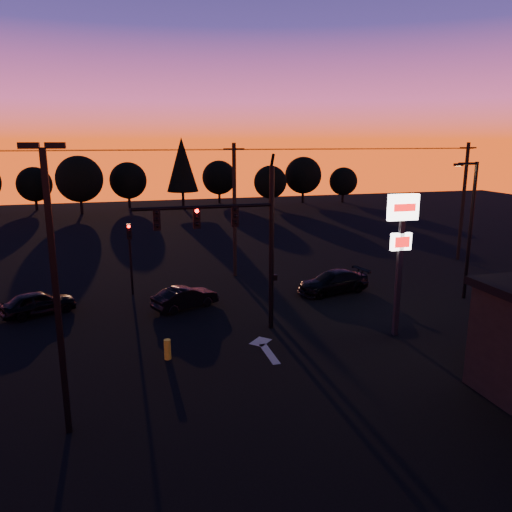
{
  "coord_description": "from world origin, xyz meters",
  "views": [
    {
      "loc": [
        -5.53,
        -18.5,
        9.22
      ],
      "look_at": [
        1.0,
        5.0,
        3.5
      ],
      "focal_mm": 35.0,
      "sensor_mm": 36.0,
      "label": 1
    }
  ],
  "objects_px": {
    "car_left": "(38,303)",
    "car_mid": "(185,298)",
    "parking_lot_light": "(54,275)",
    "car_right": "(333,282)",
    "secondary_signal": "(130,249)",
    "pylon_sign": "(401,235)",
    "traffic_signal_mast": "(239,232)",
    "streetlight": "(470,225)",
    "bollard": "(167,349)"
  },
  "relations": [
    {
      "from": "bollard",
      "to": "pylon_sign",
      "type": "bearing_deg",
      "value": -0.91
    },
    {
      "from": "secondary_signal",
      "to": "car_mid",
      "type": "height_order",
      "value": "secondary_signal"
    },
    {
      "from": "secondary_signal",
      "to": "parking_lot_light",
      "type": "distance_m",
      "value": 14.9
    },
    {
      "from": "secondary_signal",
      "to": "streetlight",
      "type": "height_order",
      "value": "streetlight"
    },
    {
      "from": "traffic_signal_mast",
      "to": "parking_lot_light",
      "type": "relative_size",
      "value": 0.94
    },
    {
      "from": "pylon_sign",
      "to": "bollard",
      "type": "height_order",
      "value": "pylon_sign"
    },
    {
      "from": "car_right",
      "to": "bollard",
      "type": "bearing_deg",
      "value": -68.5
    },
    {
      "from": "secondary_signal",
      "to": "pylon_sign",
      "type": "xyz_separation_m",
      "value": [
        12.0,
        -9.99,
        2.05
      ]
    },
    {
      "from": "traffic_signal_mast",
      "to": "pylon_sign",
      "type": "distance_m",
      "value": 7.52
    },
    {
      "from": "parking_lot_light",
      "to": "car_mid",
      "type": "bearing_deg",
      "value": 64.65
    },
    {
      "from": "bollard",
      "to": "car_left",
      "type": "xyz_separation_m",
      "value": [
        -6.12,
        7.53,
        0.21
      ]
    },
    {
      "from": "parking_lot_light",
      "to": "pylon_sign",
      "type": "height_order",
      "value": "parking_lot_light"
    },
    {
      "from": "traffic_signal_mast",
      "to": "pylon_sign",
      "type": "bearing_deg",
      "value": -19.36
    },
    {
      "from": "car_mid",
      "to": "car_right",
      "type": "xyz_separation_m",
      "value": [
        9.16,
        0.48,
        0.06
      ]
    },
    {
      "from": "pylon_sign",
      "to": "streetlight",
      "type": "xyz_separation_m",
      "value": [
        6.91,
        4.0,
        -0.49
      ]
    },
    {
      "from": "secondary_signal",
      "to": "car_mid",
      "type": "xyz_separation_m",
      "value": [
        2.77,
        -3.36,
        -2.25
      ]
    },
    {
      "from": "car_mid",
      "to": "streetlight",
      "type": "bearing_deg",
      "value": -123.97
    },
    {
      "from": "parking_lot_light",
      "to": "secondary_signal",
      "type": "bearing_deg",
      "value": 80.21
    },
    {
      "from": "car_mid",
      "to": "pylon_sign",
      "type": "bearing_deg",
      "value": -150.42
    },
    {
      "from": "pylon_sign",
      "to": "streetlight",
      "type": "distance_m",
      "value": 8.0
    },
    {
      "from": "car_left",
      "to": "streetlight",
      "type": "bearing_deg",
      "value": -122.16
    },
    {
      "from": "secondary_signal",
      "to": "streetlight",
      "type": "distance_m",
      "value": 19.89
    },
    {
      "from": "car_left",
      "to": "car_mid",
      "type": "relative_size",
      "value": 1.02
    },
    {
      "from": "secondary_signal",
      "to": "pylon_sign",
      "type": "distance_m",
      "value": 15.75
    },
    {
      "from": "car_mid",
      "to": "car_right",
      "type": "relative_size",
      "value": 0.81
    },
    {
      "from": "traffic_signal_mast",
      "to": "car_right",
      "type": "relative_size",
      "value": 1.86
    },
    {
      "from": "car_left",
      "to": "car_mid",
      "type": "distance_m",
      "value": 7.84
    },
    {
      "from": "car_mid",
      "to": "traffic_signal_mast",
      "type": "bearing_deg",
      "value": -177.47
    },
    {
      "from": "traffic_signal_mast",
      "to": "car_left",
      "type": "bearing_deg",
      "value": 152.26
    },
    {
      "from": "car_left",
      "to": "bollard",
      "type": "bearing_deg",
      "value": -164.23
    },
    {
      "from": "pylon_sign",
      "to": "car_left",
      "type": "bearing_deg",
      "value": 155.63
    },
    {
      "from": "pylon_sign",
      "to": "car_mid",
      "type": "xyz_separation_m",
      "value": [
        -9.23,
        6.63,
        -4.3
      ]
    },
    {
      "from": "parking_lot_light",
      "to": "streetlight",
      "type": "height_order",
      "value": "parking_lot_light"
    },
    {
      "from": "traffic_signal_mast",
      "to": "car_mid",
      "type": "relative_size",
      "value": 2.3
    },
    {
      "from": "traffic_signal_mast",
      "to": "car_right",
      "type": "xyz_separation_m",
      "value": [
        7.03,
        4.62,
        -4.27
      ]
    },
    {
      "from": "traffic_signal_mast",
      "to": "car_left",
      "type": "xyz_separation_m",
      "value": [
        -9.89,
        5.2,
        -4.29
      ]
    },
    {
      "from": "car_left",
      "to": "car_right",
      "type": "height_order",
      "value": "car_right"
    },
    {
      "from": "streetlight",
      "to": "bollard",
      "type": "bearing_deg",
      "value": -167.84
    },
    {
      "from": "pylon_sign",
      "to": "car_right",
      "type": "distance_m",
      "value": 8.28
    },
    {
      "from": "parking_lot_light",
      "to": "car_right",
      "type": "relative_size",
      "value": 1.98
    },
    {
      "from": "streetlight",
      "to": "car_left",
      "type": "height_order",
      "value": "streetlight"
    },
    {
      "from": "car_left",
      "to": "parking_lot_light",
      "type": "bearing_deg",
      "value": 168.18
    },
    {
      "from": "parking_lot_light",
      "to": "pylon_sign",
      "type": "bearing_deg",
      "value": 17.23
    },
    {
      "from": "streetlight",
      "to": "traffic_signal_mast",
      "type": "bearing_deg",
      "value": -173.86
    },
    {
      "from": "car_left",
      "to": "car_mid",
      "type": "xyz_separation_m",
      "value": [
        7.76,
        -1.07,
        -0.04
      ]
    },
    {
      "from": "car_mid",
      "to": "bollard",
      "type": "bearing_deg",
      "value": 141.04
    },
    {
      "from": "pylon_sign",
      "to": "car_right",
      "type": "xyz_separation_m",
      "value": [
        -0.07,
        7.11,
        -4.24
      ]
    },
    {
      "from": "streetlight",
      "to": "car_right",
      "type": "height_order",
      "value": "streetlight"
    },
    {
      "from": "secondary_signal",
      "to": "car_right",
      "type": "xyz_separation_m",
      "value": [
        11.93,
        -2.87,
        -2.19
      ]
    },
    {
      "from": "bollard",
      "to": "car_mid",
      "type": "distance_m",
      "value": 6.67
    }
  ]
}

